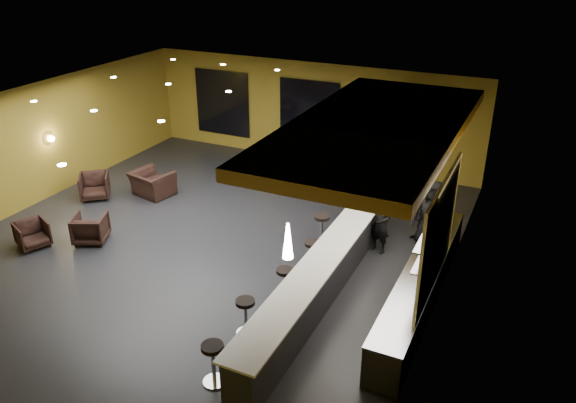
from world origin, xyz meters
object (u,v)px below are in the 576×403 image
at_px(staff_c, 430,215).
at_px(bar_stool_0, 213,359).
at_px(pendant_0, 288,241).
at_px(prep_counter, 421,286).
at_px(armchair_d, 152,183).
at_px(staff_a, 380,223).
at_px(bar_stool_2, 285,280).
at_px(column, 388,155).
at_px(pendant_2, 372,153).
at_px(bar_stool_4, 322,226).
at_px(bar_counter, 326,273).
at_px(bar_stool_3, 312,252).
at_px(armchair_b, 91,228).
at_px(staff_b, 426,215).
at_px(armchair_c, 95,186).
at_px(armchair_a, 32,234).
at_px(pendant_1, 337,189).
at_px(bar_stool_5, 350,206).
at_px(bar_stool_1, 246,312).

height_order(staff_c, bar_stool_0, staff_c).
distance_m(pendant_0, bar_stool_0, 2.46).
distance_m(prep_counter, armchair_d, 9.09).
distance_m(staff_a, bar_stool_2, 3.19).
bearing_deg(pendant_0, prep_counter, 51.34).
height_order(column, pendant_2, column).
bearing_deg(bar_stool_0, staff_c, 70.24).
bearing_deg(bar_stool_2, bar_stool_4, 94.44).
distance_m(armchair_d, bar_stool_4, 5.93).
bearing_deg(bar_counter, bar_stool_3, 131.61).
height_order(armchair_b, bar_stool_3, bar_stool_3).
bearing_deg(pendant_2, prep_counter, -51.34).
bearing_deg(staff_c, prep_counter, -92.08).
height_order(armchair_d, bar_stool_3, bar_stool_3).
height_order(prep_counter, column, column).
bearing_deg(bar_stool_0, armchair_b, 151.75).
relative_size(prep_counter, staff_b, 3.71).
relative_size(prep_counter, armchair_c, 6.93).
bearing_deg(armchair_c, bar_stool_3, -45.65).
xyz_separation_m(bar_stool_0, bar_stool_3, (0.11, 4.22, -0.04)).
bearing_deg(bar_stool_4, armchair_b, -156.06).
bearing_deg(bar_stool_0, armchair_a, 162.15).
bearing_deg(bar_stool_2, pendant_1, 56.95).
relative_size(prep_counter, bar_stool_3, 7.75).
bearing_deg(bar_stool_5, staff_c, -9.68).
bearing_deg(bar_stool_4, pendant_2, 46.07).
height_order(staff_b, bar_stool_2, staff_b).
distance_m(staff_b, bar_stool_3, 3.30).
height_order(pendant_0, armchair_b, pendant_0).
bearing_deg(prep_counter, armchair_c, 173.31).
xyz_separation_m(bar_stool_2, bar_stool_3, (0.08, 1.36, 0.01)).
xyz_separation_m(staff_a, armchair_a, (-8.16, -3.57, -0.45)).
xyz_separation_m(prep_counter, armchair_b, (-8.46, -0.93, -0.05)).
distance_m(bar_stool_1, bar_stool_2, 1.42).
distance_m(armchair_c, bar_stool_4, 7.36).
relative_size(bar_stool_1, bar_stool_4, 0.99).
xyz_separation_m(column, bar_stool_0, (-0.76, -8.09, -1.21)).
xyz_separation_m(pendant_2, armchair_b, (-6.46, -3.43, -1.97)).
bearing_deg(armchair_b, staff_a, 176.16).
bearing_deg(staff_a, pendant_1, -87.92).
xyz_separation_m(prep_counter, pendant_0, (-2.00, -2.50, 1.92)).
bearing_deg(armchair_a, armchair_b, -29.70).
bearing_deg(pendant_1, bar_stool_0, -100.75).
relative_size(pendant_1, bar_stool_4, 0.86).
relative_size(staff_b, armchair_a, 2.12).
relative_size(bar_stool_0, bar_stool_3, 1.09).
relative_size(pendant_1, bar_stool_3, 0.90).
height_order(bar_stool_0, bar_stool_4, bar_stool_0).
height_order(staff_b, bar_stool_4, staff_b).
height_order(bar_counter, bar_stool_5, bar_counter).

